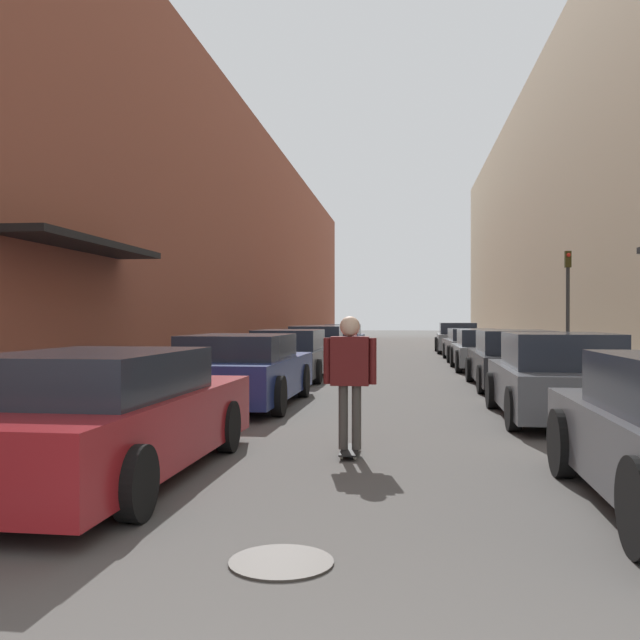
# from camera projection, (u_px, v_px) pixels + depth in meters

# --- Properties ---
(ground) EXTENTS (127.14, 127.14, 0.00)m
(ground) POSITION_uv_depth(u_px,v_px,m) (396.00, 364.00, 24.72)
(ground) COLOR #4C4947
(curb_strip_left) EXTENTS (1.80, 57.79, 0.12)m
(curb_strip_left) POSITION_uv_depth(u_px,v_px,m) (289.00, 353.00, 31.03)
(curb_strip_left) COLOR gray
(curb_strip_left) RESTS_ON ground
(curb_strip_right) EXTENTS (1.80, 57.79, 0.12)m
(curb_strip_right) POSITION_uv_depth(u_px,v_px,m) (511.00, 355.00, 29.89)
(curb_strip_right) COLOR gray
(curb_strip_right) RESTS_ON ground
(building_row_left) EXTENTS (4.90, 57.79, 9.63)m
(building_row_left) POSITION_uv_depth(u_px,v_px,m) (224.00, 245.00, 31.35)
(building_row_left) COLOR brown
(building_row_left) RESTS_ON ground
(building_row_right) EXTENTS (4.90, 57.79, 12.08)m
(building_row_right) POSITION_uv_depth(u_px,v_px,m) (583.00, 211.00, 29.52)
(building_row_right) COLOR tan
(building_row_right) RESTS_ON ground
(parked_car_left_0) EXTENTS (1.96, 4.79, 1.29)m
(parked_car_left_0) POSITION_uv_depth(u_px,v_px,m) (104.00, 417.00, 7.18)
(parked_car_left_0) COLOR maroon
(parked_car_left_0) RESTS_ON ground
(parked_car_left_1) EXTENTS (2.08, 4.63, 1.31)m
(parked_car_left_1) POSITION_uv_depth(u_px,v_px,m) (241.00, 371.00, 13.13)
(parked_car_left_1) COLOR navy
(parked_car_left_1) RESTS_ON ground
(parked_car_left_2) EXTENTS (1.96, 4.41, 1.30)m
(parked_car_left_2) POSITION_uv_depth(u_px,v_px,m) (290.00, 356.00, 18.74)
(parked_car_left_2) COLOR #515459
(parked_car_left_2) RESTS_ON ground
(parked_car_left_3) EXTENTS (2.05, 4.12, 1.33)m
(parked_car_left_3) POSITION_uv_depth(u_px,v_px,m) (317.00, 346.00, 24.47)
(parked_car_left_3) COLOR navy
(parked_car_left_3) RESTS_ON ground
(parked_car_left_4) EXTENTS (2.09, 4.15, 1.30)m
(parked_car_left_4) POSITION_uv_depth(u_px,v_px,m) (330.00, 341.00, 29.54)
(parked_car_left_4) COLOR maroon
(parked_car_left_4) RESTS_ON ground
(parked_car_left_5) EXTENTS (1.93, 4.01, 1.29)m
(parked_car_left_5) POSITION_uv_depth(u_px,v_px,m) (343.00, 338.00, 34.83)
(parked_car_left_5) COLOR navy
(parked_car_left_5) RESTS_ON ground
(parked_car_right_1) EXTENTS (1.90, 4.13, 1.38)m
(parked_car_right_1) POSITION_uv_depth(u_px,v_px,m) (557.00, 379.00, 11.28)
(parked_car_right_1) COLOR #515459
(parked_car_right_1) RESTS_ON ground
(parked_car_right_2) EXTENTS (1.89, 4.62, 1.33)m
(parked_car_right_2) POSITION_uv_depth(u_px,v_px,m) (513.00, 360.00, 16.39)
(parked_car_right_2) COLOR #232326
(parked_car_right_2) RESTS_ON ground
(parked_car_right_3) EXTENTS (2.03, 4.07, 1.26)m
(parked_car_right_3) POSITION_uv_depth(u_px,v_px,m) (486.00, 350.00, 21.94)
(parked_car_right_3) COLOR gray
(parked_car_right_3) RESTS_ON ground
(parked_car_right_4) EXTENTS (2.04, 4.48, 1.20)m
(parked_car_right_4) POSITION_uv_depth(u_px,v_px,m) (472.00, 345.00, 26.75)
(parked_car_right_4) COLOR #515459
(parked_car_right_4) RESTS_ON ground
(parked_car_right_5) EXTENTS (1.93, 4.24, 1.38)m
(parked_car_right_5) POSITION_uv_depth(u_px,v_px,m) (457.00, 338.00, 32.60)
(parked_car_right_5) COLOR gray
(parked_car_right_5) RESTS_ON ground
(skateboarder) EXTENTS (0.63, 0.78, 1.64)m
(skateboarder) POSITION_uv_depth(u_px,v_px,m) (350.00, 370.00, 8.39)
(skateboarder) COLOR black
(skateboarder) RESTS_ON ground
(manhole_cover) EXTENTS (0.70, 0.70, 0.02)m
(manhole_cover) POSITION_uv_depth(u_px,v_px,m) (281.00, 562.00, 4.71)
(manhole_cover) COLOR #332D28
(manhole_cover) RESTS_ON ground
(traffic_light) EXTENTS (0.16, 0.22, 3.32)m
(traffic_light) POSITION_uv_depth(u_px,v_px,m) (568.00, 297.00, 19.46)
(traffic_light) COLOR #2D2D2D
(traffic_light) RESTS_ON curb_strip_right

